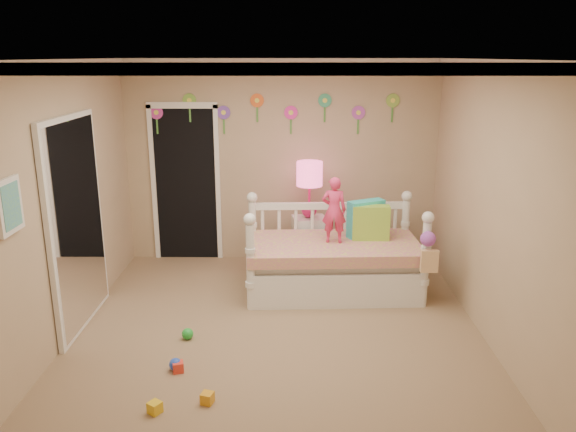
{
  "coord_description": "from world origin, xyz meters",
  "views": [
    {
      "loc": [
        0.15,
        -4.96,
        2.63
      ],
      "look_at": [
        0.1,
        0.6,
        1.05
      ],
      "focal_mm": 35.26,
      "sensor_mm": 36.0,
      "label": 1
    }
  ],
  "objects_px": {
    "daybed": "(333,247)",
    "child": "(334,210)",
    "nightstand": "(309,243)",
    "table_lamp": "(309,181)"
  },
  "relations": [
    {
      "from": "daybed",
      "to": "child",
      "type": "height_order",
      "value": "child"
    },
    {
      "from": "daybed",
      "to": "child",
      "type": "relative_size",
      "value": 2.61
    },
    {
      "from": "daybed",
      "to": "nightstand",
      "type": "relative_size",
      "value": 2.91
    },
    {
      "from": "child",
      "to": "nightstand",
      "type": "height_order",
      "value": "child"
    },
    {
      "from": "daybed",
      "to": "nightstand",
      "type": "height_order",
      "value": "daybed"
    },
    {
      "from": "daybed",
      "to": "nightstand",
      "type": "xyz_separation_m",
      "value": [
        -0.26,
        0.72,
        -0.2
      ]
    },
    {
      "from": "daybed",
      "to": "child",
      "type": "bearing_deg",
      "value": -104.5
    },
    {
      "from": "nightstand",
      "to": "daybed",
      "type": "bearing_deg",
      "value": -78.7
    },
    {
      "from": "child",
      "to": "table_lamp",
      "type": "distance_m",
      "value": 0.8
    },
    {
      "from": "daybed",
      "to": "table_lamp",
      "type": "distance_m",
      "value": 0.98
    }
  ]
}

